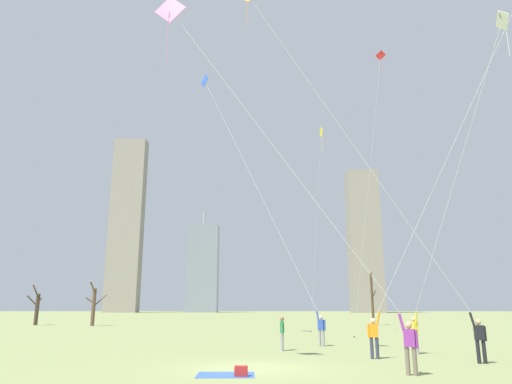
{
  "coord_description": "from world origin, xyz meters",
  "views": [
    {
      "loc": [
        0.67,
        -17.14,
        2.09
      ],
      "look_at": [
        0.0,
        6.0,
        7.76
      ],
      "focal_mm": 32.81,
      "sensor_mm": 36.0,
      "label": 1
    }
  ],
  "objects_px": {
    "kite_flyer_foreground_left_blue": "(290,262)",
    "kite_flyer_foreground_right_purple": "(401,273)",
    "bystander_watching_nearby": "(282,331)",
    "distant_kite_drifting_left_yellow": "(320,153)",
    "picnic_spot": "(234,373)",
    "kite_flyer_midfield_right_orange": "(445,286)",
    "bare_tree_far_right_edge": "(94,305)",
    "kite_flyer_midfield_center_pink": "(342,250)",
    "bare_tree_center": "(372,297)",
    "bare_tree_right_of_center": "(37,307)",
    "distant_kite_drifting_right_red": "(378,86)",
    "kite_flyer_midfield_left_white": "(424,299)"
  },
  "relations": [
    {
      "from": "kite_flyer_midfield_right_orange",
      "to": "distant_kite_drifting_left_yellow",
      "type": "relative_size",
      "value": 1.02
    },
    {
      "from": "bare_tree_center",
      "to": "bare_tree_right_of_center",
      "type": "bearing_deg",
      "value": -179.51
    },
    {
      "from": "bystander_watching_nearby",
      "to": "picnic_spot",
      "type": "height_order",
      "value": "bystander_watching_nearby"
    },
    {
      "from": "kite_flyer_midfield_left_white",
      "to": "kite_flyer_midfield_right_orange",
      "type": "distance_m",
      "value": 2.96
    },
    {
      "from": "picnic_spot",
      "to": "bare_tree_far_right_edge",
      "type": "xyz_separation_m",
      "value": [
        -18.53,
        37.63,
        2.17
      ]
    },
    {
      "from": "kite_flyer_midfield_center_pink",
      "to": "kite_flyer_foreground_left_blue",
      "type": "relative_size",
      "value": 0.71
    },
    {
      "from": "kite_flyer_foreground_right_purple",
      "to": "kite_flyer_midfield_right_orange",
      "type": "bearing_deg",
      "value": -38.48
    },
    {
      "from": "kite_flyer_foreground_left_blue",
      "to": "bare_tree_right_of_center",
      "type": "height_order",
      "value": "kite_flyer_foreground_left_blue"
    },
    {
      "from": "bare_tree_far_right_edge",
      "to": "bare_tree_right_of_center",
      "type": "bearing_deg",
      "value": 165.77
    },
    {
      "from": "bare_tree_center",
      "to": "bare_tree_far_right_edge",
      "type": "xyz_separation_m",
      "value": [
        -31.36,
        -2.18,
        -0.86
      ]
    },
    {
      "from": "kite_flyer_midfield_left_white",
      "to": "kite_flyer_midfield_right_orange",
      "type": "bearing_deg",
      "value": -91.76
    },
    {
      "from": "kite_flyer_foreground_left_blue",
      "to": "distant_kite_drifting_right_red",
      "type": "height_order",
      "value": "distant_kite_drifting_right_red"
    },
    {
      "from": "kite_flyer_foreground_right_purple",
      "to": "bare_tree_right_of_center",
      "type": "height_order",
      "value": "kite_flyer_foreground_right_purple"
    },
    {
      "from": "bystander_watching_nearby",
      "to": "bare_tree_far_right_edge",
      "type": "xyz_separation_m",
      "value": [
        -20.23,
        29.17,
        1.35
      ]
    },
    {
      "from": "kite_flyer_midfield_left_white",
      "to": "kite_flyer_foreground_left_blue",
      "type": "distance_m",
      "value": 8.77
    },
    {
      "from": "kite_flyer_foreground_right_purple",
      "to": "bare_tree_center",
      "type": "distance_m",
      "value": 35.69
    },
    {
      "from": "bystander_watching_nearby",
      "to": "distant_kite_drifting_right_red",
      "type": "distance_m",
      "value": 23.22
    },
    {
      "from": "bystander_watching_nearby",
      "to": "picnic_spot",
      "type": "xyz_separation_m",
      "value": [
        -1.7,
        -8.46,
        -0.81
      ]
    },
    {
      "from": "kite_flyer_midfield_center_pink",
      "to": "picnic_spot",
      "type": "relative_size",
      "value": 7.83
    },
    {
      "from": "kite_flyer_foreground_left_blue",
      "to": "bystander_watching_nearby",
      "type": "xyz_separation_m",
      "value": [
        -0.63,
        -4.26,
        -3.76
      ]
    },
    {
      "from": "kite_flyer_midfield_right_orange",
      "to": "bare_tree_far_right_edge",
      "type": "distance_m",
      "value": 43.17
    },
    {
      "from": "bystander_watching_nearby",
      "to": "distant_kite_drifting_left_yellow",
      "type": "height_order",
      "value": "distant_kite_drifting_left_yellow"
    },
    {
      "from": "kite_flyer_foreground_right_purple",
      "to": "bare_tree_far_right_edge",
      "type": "distance_m",
      "value": 41.47
    },
    {
      "from": "picnic_spot",
      "to": "kite_flyer_foreground_right_purple",
      "type": "bearing_deg",
      "value": 35.27
    },
    {
      "from": "bystander_watching_nearby",
      "to": "distant_kite_drifting_right_red",
      "type": "xyz_separation_m",
      "value": [
        8.29,
        11.24,
        18.55
      ]
    },
    {
      "from": "distant_kite_drifting_left_yellow",
      "to": "bare_tree_right_of_center",
      "type": "height_order",
      "value": "distant_kite_drifting_left_yellow"
    },
    {
      "from": "distant_kite_drifting_right_red",
      "to": "bare_tree_center",
      "type": "height_order",
      "value": "distant_kite_drifting_right_red"
    },
    {
      "from": "kite_flyer_foreground_left_blue",
      "to": "bare_tree_center",
      "type": "height_order",
      "value": "kite_flyer_foreground_left_blue"
    },
    {
      "from": "kite_flyer_midfield_left_white",
      "to": "bare_tree_far_right_edge",
      "type": "distance_m",
      "value": 40.96
    },
    {
      "from": "bystander_watching_nearby",
      "to": "bare_tree_right_of_center",
      "type": "xyz_separation_m",
      "value": [
        -27.55,
        31.02,
        1.09
      ]
    },
    {
      "from": "picnic_spot",
      "to": "kite_flyer_midfield_center_pink",
      "type": "bearing_deg",
      "value": 7.35
    },
    {
      "from": "distant_kite_drifting_left_yellow",
      "to": "distant_kite_drifting_right_red",
      "type": "bearing_deg",
      "value": -35.14
    },
    {
      "from": "kite_flyer_foreground_left_blue",
      "to": "kite_flyer_foreground_right_purple",
      "type": "distance_m",
      "value": 9.2
    },
    {
      "from": "kite_flyer_foreground_right_purple",
      "to": "distant_kite_drifting_right_red",
      "type": "xyz_separation_m",
      "value": [
        3.38,
        15.03,
        16.01
      ]
    },
    {
      "from": "kite_flyer_midfield_right_orange",
      "to": "picnic_spot",
      "type": "distance_m",
      "value": 9.19
    },
    {
      "from": "kite_flyer_midfield_right_orange",
      "to": "bystander_watching_nearby",
      "type": "bearing_deg",
      "value": 142.17
    },
    {
      "from": "kite_flyer_midfield_center_pink",
      "to": "distant_kite_drifting_left_yellow",
      "type": "distance_m",
      "value": 24.99
    },
    {
      "from": "kite_flyer_midfield_center_pink",
      "to": "kite_flyer_midfield_right_orange",
      "type": "height_order",
      "value": "kite_flyer_midfield_right_orange"
    },
    {
      "from": "kite_flyer_foreground_left_blue",
      "to": "distant_kite_drifting_left_yellow",
      "type": "bearing_deg",
      "value": 72.61
    },
    {
      "from": "kite_flyer_foreground_right_purple",
      "to": "distant_kite_drifting_right_red",
      "type": "relative_size",
      "value": 0.73
    },
    {
      "from": "kite_flyer_foreground_left_blue",
      "to": "kite_flyer_foreground_right_purple",
      "type": "relative_size",
      "value": 1.24
    },
    {
      "from": "kite_flyer_foreground_left_blue",
      "to": "kite_flyer_midfield_right_orange",
      "type": "height_order",
      "value": "kite_flyer_foreground_left_blue"
    },
    {
      "from": "kite_flyer_midfield_right_orange",
      "to": "picnic_spot",
      "type": "height_order",
      "value": "kite_flyer_midfield_right_orange"
    },
    {
      "from": "kite_flyer_midfield_left_white",
      "to": "bare_tree_far_right_edge",
      "type": "xyz_separation_m",
      "value": [
        -26.62,
        31.13,
        -0.17
      ]
    },
    {
      "from": "kite_flyer_midfield_left_white",
      "to": "distant_kite_drifting_left_yellow",
      "type": "distance_m",
      "value": 20.7
    },
    {
      "from": "bare_tree_far_right_edge",
      "to": "kite_flyer_midfield_right_orange",
      "type": "bearing_deg",
      "value": -52.09
    },
    {
      "from": "distant_kite_drifting_right_red",
      "to": "picnic_spot",
      "type": "bearing_deg",
      "value": -116.9
    },
    {
      "from": "bare_tree_right_of_center",
      "to": "distant_kite_drifting_right_red",
      "type": "bearing_deg",
      "value": -28.9
    },
    {
      "from": "picnic_spot",
      "to": "bare_tree_right_of_center",
      "type": "relative_size",
      "value": 0.41
    },
    {
      "from": "kite_flyer_midfield_center_pink",
      "to": "picnic_spot",
      "type": "bearing_deg",
      "value": -172.65
    }
  ]
}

